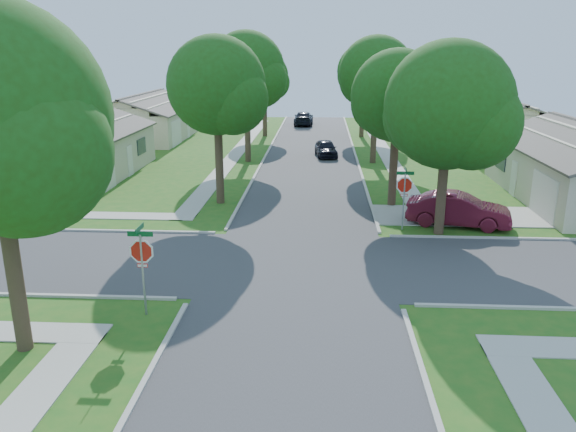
{
  "coord_description": "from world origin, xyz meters",
  "views": [
    {
      "loc": [
        0.82,
        -20.77,
        8.17
      ],
      "look_at": [
        -0.49,
        1.26,
        1.6
      ],
      "focal_mm": 35.0,
      "sensor_mm": 36.0,
      "label": 1
    }
  ],
  "objects_px": {
    "tree_w_near": "(218,90)",
    "tree_w_mid": "(247,73)",
    "car_curb_west": "(304,118)",
    "house_ne_far": "(496,129)",
    "house_nw_far": "(145,122)",
    "stop_sign_ne": "(404,188)",
    "car_curb_east": "(326,148)",
    "car_driveway": "(458,210)",
    "house_nw_near": "(67,154)",
    "tree_ne_corner": "(450,111)",
    "tree_e_mid": "(377,77)",
    "tree_e_near": "(398,100)",
    "tree_e_far": "(364,73)",
    "stop_sign_sw": "(142,255)",
    "tree_w_far": "(265,78)"
  },
  "relations": [
    {
      "from": "stop_sign_sw",
      "to": "car_curb_west",
      "type": "xyz_separation_m",
      "value": [
        3.5,
        47.24,
        -1.29
      ]
    },
    {
      "from": "stop_sign_ne",
      "to": "house_nw_near",
      "type": "relative_size",
      "value": 0.22
    },
    {
      "from": "house_nw_far",
      "to": "car_curb_west",
      "type": "bearing_deg",
      "value": 35.48
    },
    {
      "from": "house_ne_far",
      "to": "car_driveway",
      "type": "distance_m",
      "value": 25.01
    },
    {
      "from": "tree_ne_corner",
      "to": "house_ne_far",
      "type": "bearing_deg",
      "value": 68.77
    },
    {
      "from": "car_curb_west",
      "to": "house_ne_far",
      "type": "bearing_deg",
      "value": 142.01
    },
    {
      "from": "house_ne_far",
      "to": "car_curb_west",
      "type": "bearing_deg",
      "value": 141.77
    },
    {
      "from": "stop_sign_ne",
      "to": "car_curb_east",
      "type": "relative_size",
      "value": 0.78
    },
    {
      "from": "house_ne_far",
      "to": "tree_e_mid",
      "type": "bearing_deg",
      "value": -144.58
    },
    {
      "from": "stop_sign_ne",
      "to": "car_curb_west",
      "type": "bearing_deg",
      "value": 98.86
    },
    {
      "from": "tree_w_near",
      "to": "tree_w_mid",
      "type": "relative_size",
      "value": 0.94
    },
    {
      "from": "stop_sign_ne",
      "to": "tree_e_mid",
      "type": "bearing_deg",
      "value": 89.8
    },
    {
      "from": "stop_sign_sw",
      "to": "house_nw_near",
      "type": "xyz_separation_m",
      "value": [
        -11.29,
        19.7,
        -0.51
      ]
    },
    {
      "from": "car_curb_east",
      "to": "tree_e_mid",
      "type": "bearing_deg",
      "value": -40.8
    },
    {
      "from": "tree_ne_corner",
      "to": "car_curb_east",
      "type": "height_order",
      "value": "tree_ne_corner"
    },
    {
      "from": "stop_sign_ne",
      "to": "tree_w_far",
      "type": "height_order",
      "value": "tree_w_far"
    },
    {
      "from": "tree_e_near",
      "to": "tree_w_near",
      "type": "distance_m",
      "value": 9.41
    },
    {
      "from": "tree_w_mid",
      "to": "house_ne_far",
      "type": "bearing_deg",
      "value": 21.17
    },
    {
      "from": "tree_w_near",
      "to": "house_nw_far",
      "type": "xyz_separation_m",
      "value": [
        -11.35,
        22.99,
        -4.6
      ]
    },
    {
      "from": "tree_e_far",
      "to": "tree_ne_corner",
      "type": "distance_m",
      "value": 29.85
    },
    {
      "from": "tree_w_mid",
      "to": "tree_e_far",
      "type": "bearing_deg",
      "value": 54.15
    },
    {
      "from": "tree_ne_corner",
      "to": "car_curb_west",
      "type": "xyz_separation_m",
      "value": [
        -7.56,
        38.33,
        -4.85
      ]
    },
    {
      "from": "house_nw_far",
      "to": "car_curb_east",
      "type": "xyz_separation_m",
      "value": [
        17.19,
        -8.64,
        -0.87
      ]
    },
    {
      "from": "tree_e_near",
      "to": "car_driveway",
      "type": "xyz_separation_m",
      "value": [
        2.69,
        -3.51,
        -4.85
      ]
    },
    {
      "from": "tree_w_far",
      "to": "car_curb_east",
      "type": "bearing_deg",
      "value": -61.21
    },
    {
      "from": "tree_ne_corner",
      "to": "house_nw_far",
      "type": "height_order",
      "value": "tree_ne_corner"
    },
    {
      "from": "house_nw_far",
      "to": "house_nw_near",
      "type": "bearing_deg",
      "value": -90.0
    },
    {
      "from": "house_nw_far",
      "to": "car_driveway",
      "type": "distance_m",
      "value": 35.38
    },
    {
      "from": "car_driveway",
      "to": "car_curb_east",
      "type": "relative_size",
      "value": 1.27
    },
    {
      "from": "car_driveway",
      "to": "house_nw_near",
      "type": "bearing_deg",
      "value": 82.46
    },
    {
      "from": "tree_e_near",
      "to": "house_nw_near",
      "type": "relative_size",
      "value": 0.61
    },
    {
      "from": "tree_w_far",
      "to": "house_nw_near",
      "type": "xyz_separation_m",
      "value": [
        -11.34,
        -19.01,
        -3.99
      ]
    },
    {
      "from": "tree_w_far",
      "to": "tree_w_near",
      "type": "bearing_deg",
      "value": -89.99
    },
    {
      "from": "stop_sign_sw",
      "to": "tree_ne_corner",
      "type": "bearing_deg",
      "value": 38.84
    },
    {
      "from": "tree_ne_corner",
      "to": "tree_e_far",
      "type": "bearing_deg",
      "value": 93.09
    },
    {
      "from": "stop_sign_sw",
      "to": "tree_w_mid",
      "type": "relative_size",
      "value": 0.31
    },
    {
      "from": "tree_e_mid",
      "to": "tree_w_far",
      "type": "relative_size",
      "value": 1.15
    },
    {
      "from": "stop_sign_sw",
      "to": "tree_e_far",
      "type": "relative_size",
      "value": 0.34
    },
    {
      "from": "house_nw_near",
      "to": "tree_e_mid",
      "type": "bearing_deg",
      "value": 16.15
    },
    {
      "from": "stop_sign_ne",
      "to": "car_curb_west",
      "type": "xyz_separation_m",
      "value": [
        -5.9,
        37.84,
        -1.29
      ]
    },
    {
      "from": "stop_sign_ne",
      "to": "car_driveway",
      "type": "xyz_separation_m",
      "value": [
        2.74,
        0.8,
        -1.23
      ]
    },
    {
      "from": "tree_w_near",
      "to": "house_ne_far",
      "type": "relative_size",
      "value": 0.66
    },
    {
      "from": "tree_e_far",
      "to": "tree_w_mid",
      "type": "relative_size",
      "value": 0.91
    },
    {
      "from": "stop_sign_ne",
      "to": "tree_e_near",
      "type": "height_order",
      "value": "tree_e_near"
    },
    {
      "from": "tree_e_far",
      "to": "house_nw_near",
      "type": "bearing_deg",
      "value": -137.5
    },
    {
      "from": "stop_sign_sw",
      "to": "house_nw_near",
      "type": "relative_size",
      "value": 0.22
    },
    {
      "from": "car_curb_west",
      "to": "car_driveway",
      "type": "bearing_deg",
      "value": 103.37
    },
    {
      "from": "stop_sign_sw",
      "to": "tree_w_mid",
      "type": "height_order",
      "value": "tree_w_mid"
    },
    {
      "from": "tree_w_near",
      "to": "tree_e_near",
      "type": "bearing_deg",
      "value": -0.0
    },
    {
      "from": "stop_sign_ne",
      "to": "house_nw_near",
      "type": "xyz_separation_m",
      "value": [
        -20.69,
        10.3,
        -0.51
      ]
    }
  ]
}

